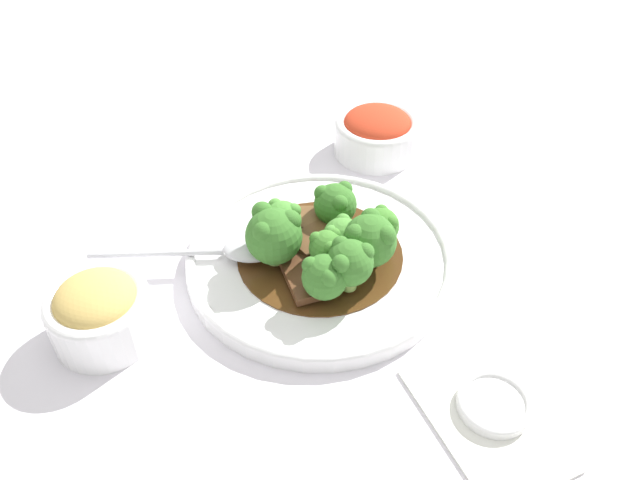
{
  "coord_description": "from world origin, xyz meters",
  "views": [
    {
      "loc": [
        0.44,
        -0.13,
        0.44
      ],
      "look_at": [
        0.0,
        0.0,
        0.03
      ],
      "focal_mm": 35.0,
      "sensor_mm": 36.0,
      "label": 1
    }
  ],
  "objects": [
    {
      "name": "ground_plane",
      "position": [
        0.0,
        0.0,
        0.0
      ],
      "size": [
        4.0,
        4.0,
        0.0
      ],
      "primitive_type": "plane",
      "color": "silver"
    },
    {
      "name": "main_plate",
      "position": [
        0.0,
        0.0,
        0.01
      ],
      "size": [
        0.27,
        0.27,
        0.02
      ],
      "color": "white",
      "rests_on": "ground_plane"
    },
    {
      "name": "beef_strip_0",
      "position": [
        -0.04,
        -0.01,
        0.03
      ],
      "size": [
        0.05,
        0.06,
        0.01
      ],
      "color": "brown",
      "rests_on": "main_plate"
    },
    {
      "name": "beef_strip_1",
      "position": [
        -0.01,
        -0.0,
        0.03
      ],
      "size": [
        0.05,
        0.06,
        0.01
      ],
      "color": "brown",
      "rests_on": "main_plate"
    },
    {
      "name": "beef_strip_2",
      "position": [
        0.03,
        -0.03,
        0.02
      ],
      "size": [
        0.07,
        0.03,
        0.01
      ],
      "color": "#56331E",
      "rests_on": "main_plate"
    },
    {
      "name": "broccoli_floret_0",
      "position": [
        0.02,
        0.0,
        0.04
      ],
      "size": [
        0.03,
        0.03,
        0.04
      ],
      "color": "#7FA84C",
      "rests_on": "main_plate"
    },
    {
      "name": "broccoli_floret_1",
      "position": [
        0.03,
        0.04,
        0.05
      ],
      "size": [
        0.05,
        0.05,
        0.06
      ],
      "color": "#8EB756",
      "rests_on": "main_plate"
    },
    {
      "name": "broccoli_floret_2",
      "position": [
        -0.0,
        -0.05,
        0.05
      ],
      "size": [
        0.06,
        0.06,
        0.06
      ],
      "color": "#7FA84C",
      "rests_on": "main_plate"
    },
    {
      "name": "broccoli_floret_3",
      "position": [
        0.06,
        -0.01,
        0.04
      ],
      "size": [
        0.04,
        0.04,
        0.05
      ],
      "color": "#8EB756",
      "rests_on": "main_plate"
    },
    {
      "name": "broccoli_floret_4",
      "position": [
        0.01,
        0.06,
        0.05
      ],
      "size": [
        0.04,
        0.04,
        0.05
      ],
      "color": "#8EB756",
      "rests_on": "main_plate"
    },
    {
      "name": "broccoli_floret_5",
      "position": [
        0.05,
        0.01,
        0.05
      ],
      "size": [
        0.04,
        0.04,
        0.05
      ],
      "color": "#8EB756",
      "rests_on": "main_plate"
    },
    {
      "name": "broccoli_floret_6",
      "position": [
        -0.04,
        0.03,
        0.04
      ],
      "size": [
        0.04,
        0.04,
        0.05
      ],
      "color": "#7FA84C",
      "rests_on": "main_plate"
    },
    {
      "name": "broccoli_floret_7",
      "position": [
        0.01,
        0.02,
        0.04
      ],
      "size": [
        0.04,
        0.04,
        0.04
      ],
      "color": "#7FA84C",
      "rests_on": "main_plate"
    },
    {
      "name": "broccoli_floret_8",
      "position": [
        -0.03,
        -0.03,
        0.05
      ],
      "size": [
        0.04,
        0.04,
        0.05
      ],
      "color": "#7FA84C",
      "rests_on": "main_plate"
    },
    {
      "name": "serving_spoon",
      "position": [
        -0.02,
        -0.08,
        0.03
      ],
      "size": [
        0.07,
        0.19,
        0.01
      ],
      "color": "silver",
      "rests_on": "main_plate"
    },
    {
      "name": "side_bowl_kimchi",
      "position": [
        -0.18,
        0.12,
        0.03
      ],
      "size": [
        0.1,
        0.1,
        0.06
      ],
      "color": "white",
      "rests_on": "ground_plane"
    },
    {
      "name": "side_bowl_appetizer",
      "position": [
        0.03,
        -0.21,
        0.03
      ],
      "size": [
        0.09,
        0.09,
        0.06
      ],
      "color": "white",
      "rests_on": "ground_plane"
    },
    {
      "name": "sauce_dish",
      "position": [
        0.2,
        0.09,
        0.01
      ],
      "size": [
        0.06,
        0.06,
        0.01
      ],
      "color": "white",
      "rests_on": "ground_plane"
    },
    {
      "name": "paper_napkin",
      "position": [
        0.21,
        0.08,
        0.0
      ],
      "size": [
        0.15,
        0.1,
        0.01
      ],
      "color": "silver",
      "rests_on": "ground_plane"
    }
  ]
}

